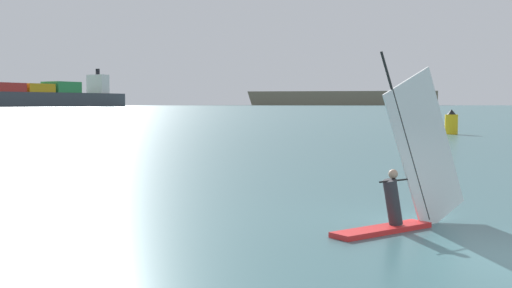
# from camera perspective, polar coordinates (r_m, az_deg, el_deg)

# --- Properties ---
(windsurfer) EXTENTS (3.82, 2.74, 4.35)m
(windsurfer) POSITION_cam_1_polar(r_m,az_deg,el_deg) (15.64, 13.11, -3.39)
(windsurfer) COLOR red
(windsurfer) RESTS_ON ground_plane
(cargo_ship) EXTENTS (138.45, 183.22, 37.84)m
(cargo_ship) POSITION_cam_1_polar(r_m,az_deg,el_deg) (622.49, -18.91, 4.04)
(cargo_ship) COLOR #3F444C
(cargo_ship) RESTS_ON ground_plane
(distant_headland) EXTENTS (1095.42, 668.73, 21.55)m
(distant_headland) POSITION_cam_1_polar(r_m,az_deg,el_deg) (1278.04, -8.57, 3.92)
(distant_headland) COLOR #756B56
(distant_headland) RESTS_ON ground_plane
(channel_buoy) EXTENTS (1.22, 1.22, 2.39)m
(channel_buoy) POSITION_cam_1_polar(r_m,az_deg,el_deg) (64.60, 16.86, 1.79)
(channel_buoy) COLOR yellow
(channel_buoy) RESTS_ON ground_plane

